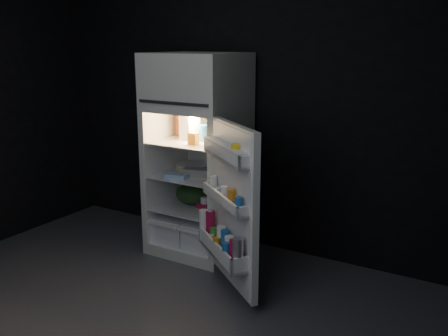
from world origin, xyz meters
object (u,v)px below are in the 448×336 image
Objects in this scene: refrigerator at (199,148)px; egg_carton at (199,173)px; yogurt_tray at (210,207)px; milk_jug at (190,126)px; fridge_door at (230,210)px.

egg_carton is (0.07, -0.11, -0.19)m from refrigerator.
egg_carton reaches higher than yogurt_tray.
egg_carton is 1.12× the size of yogurt_tray.
milk_jug is 0.95× the size of yogurt_tray.
milk_jug reaches higher than yogurt_tray.
refrigerator is 7.42× the size of milk_jug.
milk_jug is at bearing -169.44° from yogurt_tray.
fridge_door reaches higher than yogurt_tray.
fridge_door is at bearing -42.01° from refrigerator.
refrigerator is 0.21m from milk_jug.
refrigerator is 7.02× the size of yogurt_tray.
refrigerator reaches higher than fridge_door.
refrigerator is at bearing 178.12° from yogurt_tray.
egg_carton is 0.32m from yogurt_tray.
egg_carton is at bearing -15.86° from milk_jug.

